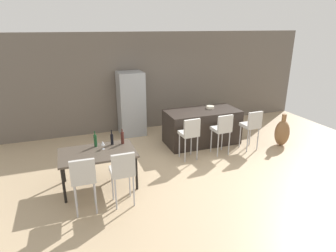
% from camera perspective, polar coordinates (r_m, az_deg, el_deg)
% --- Properties ---
extents(ground_plane, '(10.00, 10.00, 0.00)m').
position_cam_1_polar(ground_plane, '(6.99, 5.24, -6.72)').
color(ground_plane, tan).
extents(back_wall, '(10.00, 0.12, 2.90)m').
position_cam_1_polar(back_wall, '(8.95, -1.89, 8.98)').
color(back_wall, '#665B51').
rests_on(back_wall, ground_plane).
extents(kitchen_island, '(1.97, 0.95, 0.92)m').
position_cam_1_polar(kitchen_island, '(7.85, 6.74, -0.15)').
color(kitchen_island, black).
rests_on(kitchen_island, ground_plane).
extents(bar_chair_left, '(0.42, 0.42, 1.05)m').
position_cam_1_polar(bar_chair_left, '(6.73, 4.35, -1.27)').
color(bar_chair_left, beige).
rests_on(bar_chair_left, ground_plane).
extents(bar_chair_middle, '(0.42, 0.42, 1.05)m').
position_cam_1_polar(bar_chair_middle, '(7.12, 10.77, -0.40)').
color(bar_chair_middle, beige).
rests_on(bar_chair_middle, ground_plane).
extents(bar_chair_right, '(0.42, 0.42, 1.05)m').
position_cam_1_polar(bar_chair_right, '(7.57, 16.33, 0.36)').
color(bar_chair_right, beige).
rests_on(bar_chair_right, ground_plane).
extents(dining_table, '(1.46, 0.91, 0.74)m').
position_cam_1_polar(dining_table, '(5.79, -13.83, -5.61)').
color(dining_table, '#4C4238').
rests_on(dining_table, ground_plane).
extents(dining_chair_near, '(0.41, 0.41, 1.05)m').
position_cam_1_polar(dining_chair_near, '(5.03, -16.49, -9.59)').
color(dining_chair_near, beige).
rests_on(dining_chair_near, ground_plane).
extents(dining_chair_far, '(0.40, 0.40, 1.05)m').
position_cam_1_polar(dining_chair_far, '(5.09, -9.02, -8.63)').
color(dining_chair_far, beige).
rests_on(dining_chair_far, ground_plane).
extents(wine_bottle_right, '(0.07, 0.07, 0.32)m').
position_cam_1_polar(wine_bottle_right, '(6.01, -9.06, -2.31)').
color(wine_bottle_right, '#471E19').
rests_on(wine_bottle_right, dining_table).
extents(wine_bottle_middle, '(0.06, 0.06, 0.32)m').
position_cam_1_polar(wine_bottle_middle, '(6.01, -11.09, -2.59)').
color(wine_bottle_middle, black).
rests_on(wine_bottle_middle, dining_table).
extents(wine_bottle_near, '(0.06, 0.06, 0.33)m').
position_cam_1_polar(wine_bottle_near, '(5.98, -14.24, -2.80)').
color(wine_bottle_near, '#194723').
rests_on(wine_bottle_near, dining_table).
extents(wine_glass_left, '(0.07, 0.07, 0.17)m').
position_cam_1_polar(wine_glass_left, '(5.82, -12.84, -3.37)').
color(wine_glass_left, silver).
rests_on(wine_glass_left, dining_table).
extents(refrigerator, '(0.72, 0.68, 1.84)m').
position_cam_1_polar(refrigerator, '(8.39, -7.35, 4.42)').
color(refrigerator, '#939699').
rests_on(refrigerator, ground_plane).
extents(fruit_bowl, '(0.21, 0.21, 0.07)m').
position_cam_1_polar(fruit_bowl, '(7.92, 8.39, 3.72)').
color(fruit_bowl, beige).
rests_on(fruit_bowl, kitchen_island).
extents(floor_vase, '(0.38, 0.38, 0.88)m').
position_cam_1_polar(floor_vase, '(8.24, 21.74, -1.23)').
color(floor_vase, brown).
rests_on(floor_vase, ground_plane).
extents(potted_plant, '(0.37, 0.37, 0.57)m').
position_cam_1_polar(potted_plant, '(9.62, 10.49, 2.55)').
color(potted_plant, beige).
rests_on(potted_plant, ground_plane).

